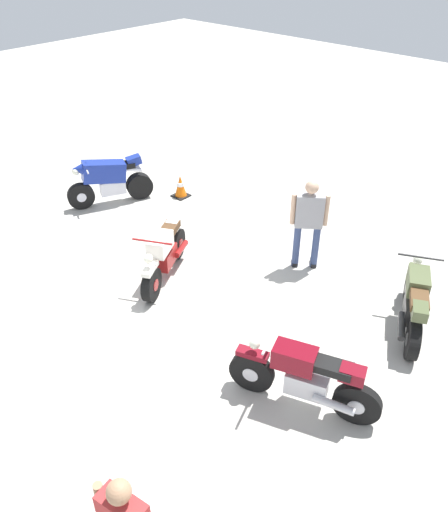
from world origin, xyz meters
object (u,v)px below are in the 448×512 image
at_px(person_in_gray_shirt, 309,219).
at_px(motorcycle_maroon_cruiser, 305,377).
at_px(motorcycle_blue_sportbike, 109,179).
at_px(traffic_cone, 180,186).
at_px(motorcycle_cream_vintage, 165,254).
at_px(motorcycle_olive_vintage, 414,303).

bearing_deg(person_in_gray_shirt, motorcycle_maroon_cruiser, 177.16).
bearing_deg(motorcycle_blue_sportbike, person_in_gray_shirt, 125.50).
xyz_separation_m(person_in_gray_shirt, traffic_cone, (3.83, -0.42, -0.77)).
height_order(motorcycle_maroon_cruiser, person_in_gray_shirt, person_in_gray_shirt).
bearing_deg(person_in_gray_shirt, traffic_cone, 46.50).
xyz_separation_m(motorcycle_cream_vintage, traffic_cone, (2.13, -2.41, -0.23)).
height_order(motorcycle_blue_sportbike, person_in_gray_shirt, person_in_gray_shirt).
bearing_deg(motorcycle_maroon_cruiser, motorcycle_olive_vintage, -118.05).
bearing_deg(person_in_gray_shirt, motorcycle_olive_vintage, -134.62).
bearing_deg(motorcycle_cream_vintage, motorcycle_olive_vintage, 85.17).
bearing_deg(motorcycle_cream_vintage, traffic_cone, -166.63).
bearing_deg(traffic_cone, motorcycle_maroon_cruiser, 150.92).
relative_size(motorcycle_cream_vintage, motorcycle_olive_vintage, 0.99).
distance_m(motorcycle_maroon_cruiser, motorcycle_olive_vintage, 2.50).
xyz_separation_m(motorcycle_blue_sportbike, motorcycle_maroon_cruiser, (-6.67, 1.88, -0.07)).
bearing_deg(motorcycle_olive_vintage, motorcycle_blue_sportbike, 68.22).
height_order(motorcycle_olive_vintage, person_in_gray_shirt, person_in_gray_shirt).
distance_m(motorcycle_maroon_cruiser, person_in_gray_shirt, 3.39).
bearing_deg(traffic_cone, motorcycle_blue_sportbike, 53.95).
distance_m(motorcycle_olive_vintage, person_in_gray_shirt, 2.34).
bearing_deg(motorcycle_blue_sportbike, motorcycle_maroon_cruiser, 99.26).
height_order(motorcycle_cream_vintage, traffic_cone, motorcycle_cream_vintage).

